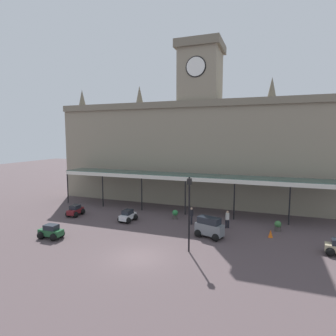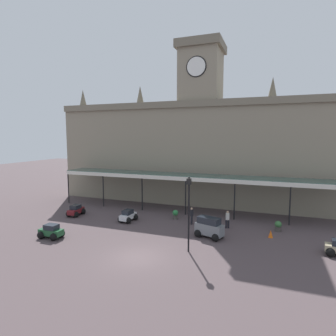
{
  "view_description": "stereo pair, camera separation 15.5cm",
  "coord_description": "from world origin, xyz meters",
  "views": [
    {
      "loc": [
        8.59,
        -17.39,
        8.64
      ],
      "look_at": [
        0.0,
        6.16,
        5.79
      ],
      "focal_mm": 29.96,
      "sensor_mm": 36.0,
      "label": 1
    },
    {
      "loc": [
        8.74,
        -17.34,
        8.64
      ],
      "look_at": [
        0.0,
        6.16,
        5.79
      ],
      "focal_mm": 29.96,
      "sensor_mm": 36.0,
      "label": 2
    }
  ],
  "objects": [
    {
      "name": "station_building",
      "position": [
        0.0,
        18.09,
        7.12
      ],
      "size": [
        37.87,
        5.8,
        20.16
      ],
      "color": "gray",
      "rests_on": "ground"
    },
    {
      "name": "entrance_canopy",
      "position": [
        -0.0,
        12.97,
        4.13
      ],
      "size": [
        31.86,
        3.26,
        4.3
      ],
      "color": "#38564C",
      "rests_on": "ground"
    },
    {
      "name": "pedestrian_crossing_forecourt",
      "position": [
        5.05,
        8.68,
        0.91
      ],
      "size": [
        0.36,
        0.34,
        1.67
      ],
      "color": "black",
      "rests_on": "ground"
    },
    {
      "name": "planter_by_canopy",
      "position": [
        -0.52,
        9.78,
        0.49
      ],
      "size": [
        0.6,
        0.6,
        0.96
      ],
      "color": "#47423D",
      "rests_on": "ground"
    },
    {
      "name": "traffic_cone",
      "position": [
        8.9,
        7.46,
        0.33
      ],
      "size": [
        0.4,
        0.4,
        0.67
      ],
      "primitive_type": "cone",
      "color": "orange",
      "rests_on": "ground"
    },
    {
      "name": "car_grey_van",
      "position": [
        3.96,
        5.64,
        0.81
      ],
      "size": [
        2.57,
        2.06,
        1.77
      ],
      "color": "slate",
      "rests_on": "ground"
    },
    {
      "name": "ground_plane",
      "position": [
        0.0,
        0.0,
        0.0
      ],
      "size": [
        140.0,
        140.0,
        0.0
      ],
      "primitive_type": "plane",
      "color": "#4F4143"
    },
    {
      "name": "victorian_lamppost",
      "position": [
        3.12,
        2.2,
        3.48
      ],
      "size": [
        0.3,
        0.3,
        5.69
      ],
      "color": "black",
      "rests_on": "ground"
    },
    {
      "name": "pedestrian_near_entrance",
      "position": [
        1.55,
        8.69,
        0.91
      ],
      "size": [
        0.34,
        0.39,
        1.67
      ],
      "color": "black",
      "rests_on": "ground"
    },
    {
      "name": "car_maroon_sedan",
      "position": [
        -11.15,
        7.19,
        0.5
      ],
      "size": [
        1.64,
        2.12,
        1.19
      ],
      "color": "maroon",
      "rests_on": "ground"
    },
    {
      "name": "car_white_sedan",
      "position": [
        -4.79,
        7.32,
        0.5
      ],
      "size": [
        1.61,
        2.11,
        1.19
      ],
      "color": "silver",
      "rests_on": "ground"
    },
    {
      "name": "car_green_sedan",
      "position": [
        -8.66,
        0.84,
        0.5
      ],
      "size": [
        2.06,
        1.54,
        1.19
      ],
      "color": "#1E512D",
      "rests_on": "ground"
    },
    {
      "name": "planter_forecourt_centre",
      "position": [
        9.52,
        9.4,
        0.49
      ],
      "size": [
        0.6,
        0.6,
        0.96
      ],
      "color": "#47423D",
      "rests_on": "ground"
    }
  ]
}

